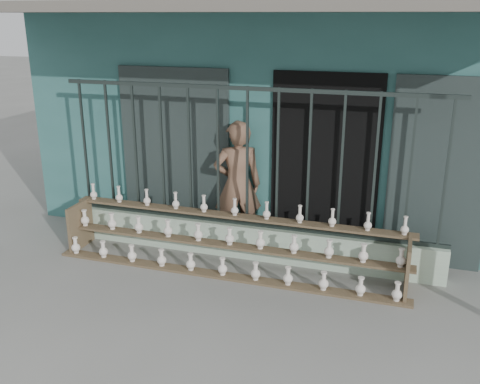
% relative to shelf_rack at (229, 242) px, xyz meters
% --- Properties ---
extents(ground, '(60.00, 60.00, 0.00)m').
position_rel_shelf_rack_xyz_m(ground, '(0.11, -0.89, -0.36)').
color(ground, slate).
extents(workshop_building, '(7.40, 6.60, 3.21)m').
position_rel_shelf_rack_xyz_m(workshop_building, '(0.12, 3.34, 1.26)').
color(workshop_building, '#2D605E').
rests_on(workshop_building, ground).
extents(parapet_wall, '(5.00, 0.20, 0.45)m').
position_rel_shelf_rack_xyz_m(parapet_wall, '(0.11, 0.41, -0.13)').
color(parapet_wall, '#AFCCAF').
rests_on(parapet_wall, ground).
extents(security_fence, '(5.00, 0.04, 1.80)m').
position_rel_shelf_rack_xyz_m(security_fence, '(0.11, 0.41, 0.99)').
color(security_fence, '#283330').
rests_on(security_fence, parapet_wall).
extents(shelf_rack, '(4.50, 0.68, 0.85)m').
position_rel_shelf_rack_xyz_m(shelf_rack, '(0.00, 0.00, 0.00)').
color(shelf_rack, brown).
rests_on(shelf_rack, ground).
extents(elderly_woman, '(0.76, 0.65, 1.77)m').
position_rel_shelf_rack_xyz_m(elderly_woman, '(-0.11, 0.72, 0.52)').
color(elderly_woman, brown).
rests_on(elderly_woman, ground).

